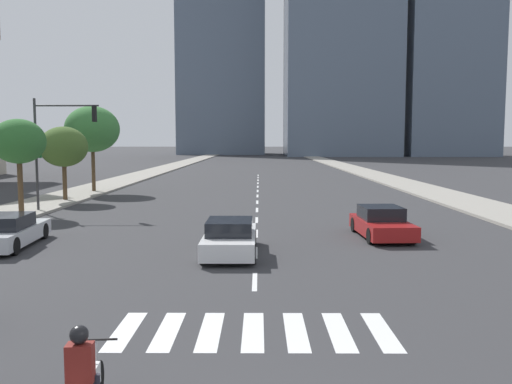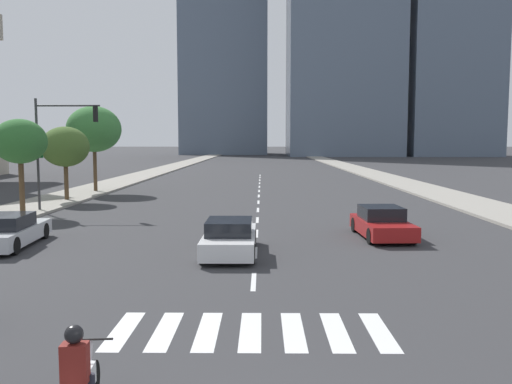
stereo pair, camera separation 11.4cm
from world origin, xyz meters
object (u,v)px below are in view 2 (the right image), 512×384
sedan_white_0 (230,238)px  street_tree_third (65,147)px  traffic_signal_far (59,135)px  street_tree_second (20,142)px  street_tree_fourth (94,129)px  sedan_silver_1 (8,232)px  sedan_red_2 (382,223)px

sedan_white_0 → street_tree_third: bearing=35.7°
traffic_signal_far → street_tree_third: 5.61m
street_tree_second → street_tree_fourth: 12.78m
sedan_white_0 → street_tree_fourth: (-11.83, 22.67, 4.33)m
street_tree_second → street_tree_third: (0.00, 6.57, -0.34)m
sedan_silver_1 → traffic_signal_far: bearing=5.2°
sedan_red_2 → street_tree_third: bearing=-128.7°
sedan_silver_1 → street_tree_third: size_ratio=1.01×
sedan_silver_1 → street_tree_second: (-3.34, 8.67, 3.39)m
street_tree_second → sedan_red_2: bearing=-20.0°
sedan_silver_1 → sedan_red_2: (14.61, 2.13, 0.01)m
sedan_white_0 → street_tree_third: street_tree_third is taller
sedan_white_0 → street_tree_fourth: street_tree_fourth is taller
sedan_red_2 → street_tree_second: street_tree_second is taller
street_tree_fourth → street_tree_third: bearing=-90.0°
street_tree_fourth → street_tree_second: bearing=-90.0°
sedan_red_2 → street_tree_fourth: (-17.96, 19.27, 4.33)m
sedan_red_2 → street_tree_second: (-17.96, 6.53, 3.38)m
sedan_silver_1 → sedan_red_2: bearing=-86.2°
street_tree_second → street_tree_third: 6.57m
sedan_silver_1 → street_tree_fourth: 22.10m
sedan_silver_1 → street_tree_second: size_ratio=0.96×
sedan_white_0 → street_tree_third: (-11.83, 16.50, 3.04)m
sedan_white_0 → street_tree_second: 15.81m
street_tree_second → street_tree_fourth: street_tree_fourth is taller
street_tree_second → street_tree_fourth: (0.00, 12.74, 0.95)m
street_tree_third → street_tree_fourth: (0.00, 6.18, 1.29)m
sedan_silver_1 → street_tree_third: (-3.34, 15.23, 3.04)m
sedan_white_0 → street_tree_third: 20.52m
sedan_red_2 → traffic_signal_far: size_ratio=0.69×
sedan_silver_1 → street_tree_fourth: (-3.34, 21.41, 4.34)m
sedan_red_2 → traffic_signal_far: (-16.30, 7.78, 3.75)m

